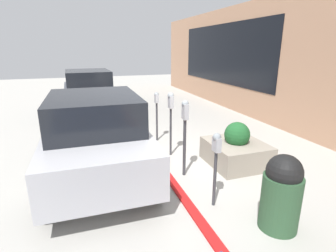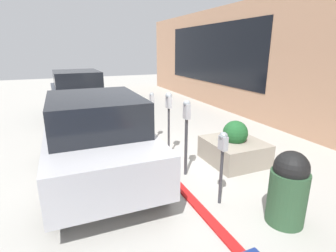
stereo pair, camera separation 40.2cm
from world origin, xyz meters
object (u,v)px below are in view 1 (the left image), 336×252
parked_car_rear (89,92)px  trash_bin (281,193)px  parking_meter_fourth (157,107)px  parking_meter_middle (171,108)px  parked_car_middle (96,135)px  planter_box (236,150)px  parking_meter_nearest (216,153)px  parking_meter_second (185,124)px

parked_car_rear → trash_bin: size_ratio=3.47×
parking_meter_fourth → trash_bin: bearing=-171.7°
parking_meter_middle → parked_car_middle: 1.87m
parked_car_rear → trash_bin: parked_car_rear is taller
parking_meter_fourth → planter_box: parking_meter_fourth is taller
parking_meter_middle → parked_car_rear: size_ratio=0.39×
parking_meter_nearest → parked_car_rear: bearing=12.7°
trash_bin → parking_meter_middle: bearing=11.0°
parking_meter_fourth → planter_box: bearing=-149.2°
parking_meter_middle → parking_meter_fourth: parking_meter_middle is taller
parking_meter_nearest → parking_meter_second: parking_meter_second is taller
parking_meter_middle → trash_bin: bearing=-169.0°
parking_meter_nearest → parked_car_rear: 7.46m
parking_meter_middle → parked_car_rear: (5.02, 1.66, -0.30)m
parking_meter_middle → parked_car_middle: size_ratio=0.40×
parking_meter_second → trash_bin: bearing=-161.0°
planter_box → trash_bin: trash_bin is taller
parking_meter_second → parking_meter_middle: size_ratio=1.01×
parking_meter_second → trash_bin: (-1.98, -0.68, -0.52)m
parking_meter_second → trash_bin: parking_meter_second is taller
parking_meter_second → parking_meter_fourth: size_ratio=1.14×
parking_meter_nearest → planter_box: 1.90m
parking_meter_second → parking_meter_middle: (1.09, -0.08, 0.09)m
trash_bin → planter_box: bearing=-16.5°
parking_meter_second → parking_meter_fourth: 2.22m
parked_car_middle → parking_meter_nearest: bearing=-133.9°
planter_box → parked_car_rear: bearing=25.7°
parked_car_rear → trash_bin: (-8.09, -2.25, -0.31)m
parking_meter_fourth → parked_car_rear: 4.22m
parking_meter_fourth → trash_bin: (-4.20, -0.61, -0.40)m
parking_meter_middle → parked_car_rear: parked_car_rear is taller
parking_meter_nearest → parked_car_rear: size_ratio=0.32×
parked_car_middle → trash_bin: (-2.51, -2.35, -0.30)m
parking_meter_fourth → parked_car_rear: size_ratio=0.35×
parking_meter_second → parked_car_middle: 1.77m
parking_meter_nearest → parked_car_rear: (7.28, 1.64, -0.05)m
parking_meter_nearest → trash_bin: size_ratio=1.11×
parking_meter_nearest → planter_box: parking_meter_nearest is taller
parking_meter_fourth → planter_box: (-2.08, -1.24, -0.64)m
planter_box → parked_car_rear: 6.65m
parking_meter_nearest → parking_meter_middle: (2.26, -0.02, 0.25)m
parking_meter_second → parking_meter_fourth: bearing=-1.6°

